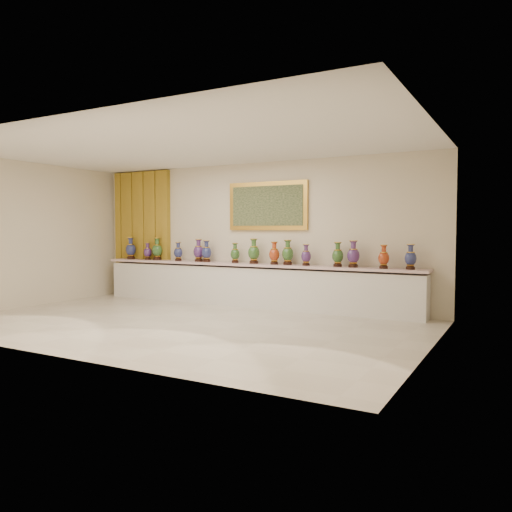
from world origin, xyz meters
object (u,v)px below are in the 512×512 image
(counter, at_px, (249,285))
(vase_0, at_px, (131,249))
(vase_2, at_px, (157,250))
(vase_1, at_px, (148,252))

(counter, distance_m, vase_0, 3.29)
(vase_2, bearing_deg, vase_1, -168.71)
(vase_0, xyz_separation_m, vase_1, (0.53, -0.02, -0.05))
(counter, xyz_separation_m, vase_2, (-2.44, 0.01, 0.69))
(vase_0, relative_size, vase_1, 1.29)
(vase_1, bearing_deg, counter, 0.87)
(vase_1, bearing_deg, vase_2, 11.29)
(vase_0, distance_m, vase_2, 0.78)
(counter, relative_size, vase_1, 18.25)
(vase_1, bearing_deg, vase_0, 178.32)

